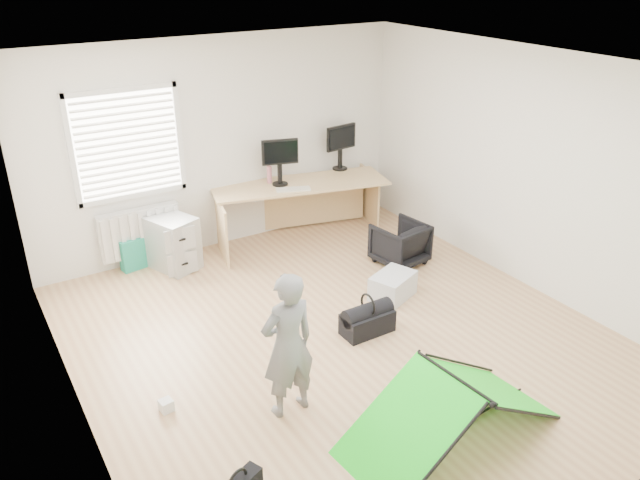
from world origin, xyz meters
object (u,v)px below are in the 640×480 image
kite (452,406)px  duffel_bag (367,322)px  storage_crate (393,286)px  filing_cabinet (173,243)px  thermos (269,175)px  person (288,345)px  monitor_left (280,168)px  office_chair (400,243)px  desk (300,211)px  monitor_right (340,153)px

kite → duffel_bag: 1.61m
kite → storage_crate: kite is taller
filing_cabinet → thermos: (1.44, 0.16, 0.57)m
person → storage_crate: (1.94, 1.05, -0.52)m
filing_cabinet → storage_crate: size_ratio=1.31×
person → duffel_bag: person is taller
monitor_left → person: bearing=-100.7°
thermos → storage_crate: thermos is taller
thermos → person: 3.57m
kite → storage_crate: 2.24m
kite → office_chair: bearing=54.7°
office_chair → storage_crate: 0.88m
filing_cabinet → person: person is taller
thermos → duffel_bag: 2.74m
desk → kite: bearing=-89.0°
kite → filing_cabinet: bearing=97.6°
office_chair → person: (-2.53, -1.69, 0.40)m
monitor_left → monitor_right: 1.03m
office_chair → thermos: bearing=-64.2°
filing_cabinet → monitor_left: 1.67m
monitor_left → thermos: bearing=138.2°
kite → thermos: bearing=77.7°
desk → monitor_right: size_ratio=4.80×
person → kite: size_ratio=0.72×
storage_crate → duffel_bag: 0.80m
filing_cabinet → storage_crate: filing_cabinet is taller
desk → person: (-1.86, -3.00, 0.27)m
filing_cabinet → kite: 4.12m
duffel_bag → office_chair: bearing=40.2°
monitor_right → duffel_bag: size_ratio=0.90×
monitor_left → thermos: 0.20m
thermos → office_chair: bearing=-56.7°
filing_cabinet → storage_crate: bearing=-68.4°
storage_crate → person: bearing=-151.5°
monitor_right → thermos: 1.11m
filing_cabinet → person: size_ratio=0.50×
thermos → duffel_bag: size_ratio=0.42×
monitor_left → storage_crate: (0.33, -2.03, -0.88)m
monitor_left → thermos: monitor_left is taller
storage_crate → kite: bearing=-115.8°
monitor_right → office_chair: 1.70m
monitor_left → duffel_bag: size_ratio=0.88×
office_chair → person: person is taller
desk → monitor_left: monitor_left is taller
desk → filing_cabinet: bearing=-168.4°
desk → duffel_bag: 2.47m
monitor_right → storage_crate: size_ratio=0.95×
thermos → person: person is taller
monitor_right → duffel_bag: monitor_right is taller
person → office_chair: bearing=-148.3°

